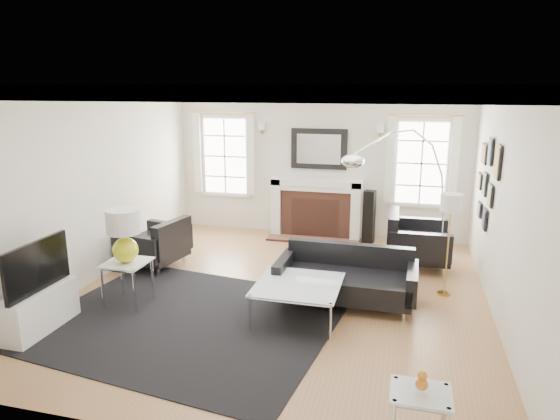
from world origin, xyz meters
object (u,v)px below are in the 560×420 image
(armchair_right, at_px, (414,242))
(fireplace, at_px, (316,209))
(armchair_left, at_px, (157,245))
(gourd_lamp, at_px, (124,232))
(sofa, at_px, (347,278))
(arc_floor_lamp, at_px, (401,196))
(coffee_table, at_px, (298,286))

(armchair_right, bearing_deg, fireplace, 146.81)
(armchair_left, distance_m, gourd_lamp, 1.55)
(fireplace, relative_size, armchair_right, 1.59)
(sofa, distance_m, arc_floor_lamp, 1.61)
(armchair_right, height_order, arc_floor_lamp, arc_floor_lamp)
(gourd_lamp, bearing_deg, fireplace, 63.12)
(armchair_left, distance_m, arc_floor_lamp, 3.82)
(sofa, height_order, armchair_right, armchair_right)
(armchair_left, distance_m, armchair_right, 4.06)
(armchair_left, bearing_deg, sofa, -10.54)
(coffee_table, relative_size, arc_floor_lamp, 0.45)
(armchair_right, relative_size, arc_floor_lamp, 0.47)
(fireplace, distance_m, coffee_table, 3.46)
(coffee_table, distance_m, arc_floor_lamp, 2.30)
(fireplace, xyz_separation_m, gourd_lamp, (-1.82, -3.59, 0.44))
(gourd_lamp, bearing_deg, armchair_right, 33.91)
(armchair_right, xyz_separation_m, arc_floor_lamp, (-0.25, -0.44, 0.83))
(arc_floor_lamp, bearing_deg, gourd_lamp, -149.39)
(sofa, height_order, coffee_table, sofa)
(coffee_table, bearing_deg, sofa, 51.84)
(sofa, height_order, armchair_left, armchair_left)
(coffee_table, xyz_separation_m, arc_floor_lamp, (1.13, 1.83, 0.80))
(sofa, distance_m, coffee_table, 0.83)
(fireplace, bearing_deg, armchair_left, -133.96)
(armchair_right, distance_m, coffee_table, 2.65)
(sofa, relative_size, gourd_lamp, 2.62)
(armchair_left, height_order, gourd_lamp, gourd_lamp)
(fireplace, xyz_separation_m, armchair_left, (-2.14, -2.22, -0.18))
(coffee_table, relative_size, gourd_lamp, 1.47)
(armchair_left, bearing_deg, fireplace, 46.04)
(fireplace, distance_m, armchair_left, 3.08)
(fireplace, height_order, arc_floor_lamp, arc_floor_lamp)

